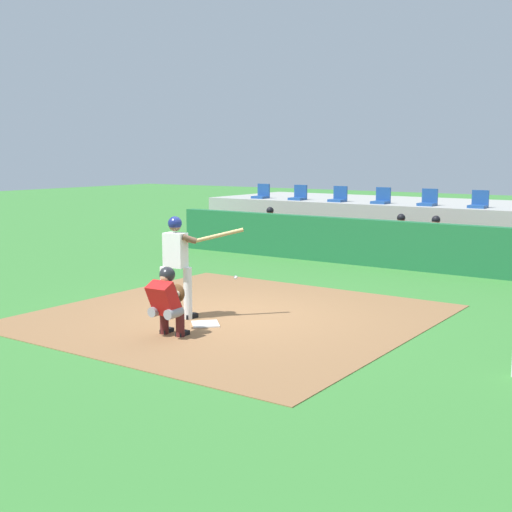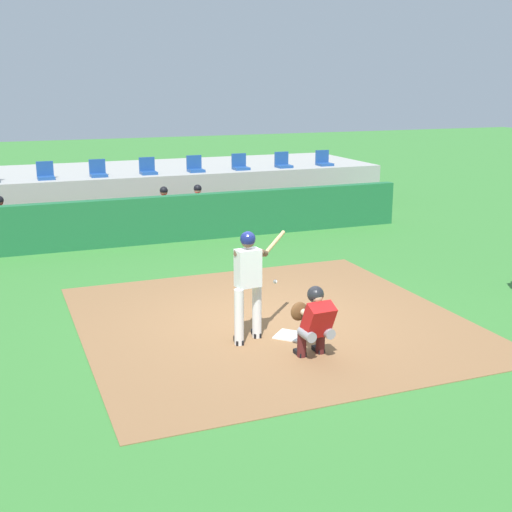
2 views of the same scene
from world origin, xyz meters
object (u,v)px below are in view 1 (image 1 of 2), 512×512
(catcher_crouched, at_px, (168,299))
(stadium_seat_1, at_px, (299,196))
(dugout_player_1, at_px, (399,238))
(stadium_seat_2, at_px, (339,197))
(dugout_player_0, at_px, (268,228))
(home_plate, at_px, (205,324))
(stadium_seat_4, at_px, (428,201))
(dugout_player_2, at_px, (433,240))
(batter_at_plate, at_px, (177,261))
(stadium_seat_0, at_px, (262,194))
(stadium_seat_3, at_px, (382,199))
(stadium_seat_5, at_px, (479,203))

(catcher_crouched, xyz_separation_m, stadium_seat_1, (-4.32, 11.09, 0.93))
(dugout_player_1, height_order, stadium_seat_2, stadium_seat_2)
(dugout_player_0, bearing_deg, stadium_seat_2, 57.70)
(home_plate, bearing_deg, stadium_seat_4, 90.00)
(dugout_player_1, xyz_separation_m, dugout_player_2, (0.95, 0.00, 0.00))
(batter_at_plate, bearing_deg, catcher_crouched, -56.39)
(stadium_seat_0, relative_size, stadium_seat_3, 1.00)
(stadium_seat_3, xyz_separation_m, stadium_seat_4, (1.44, 0.00, 0.00))
(stadium_seat_1, xyz_separation_m, stadium_seat_2, (1.44, 0.00, 0.00))
(home_plate, xyz_separation_m, stadium_seat_1, (-4.33, 10.18, 1.51))
(home_plate, distance_m, dugout_player_1, 8.17)
(stadium_seat_0, bearing_deg, dugout_player_1, -19.43)
(stadium_seat_0, relative_size, stadium_seat_2, 1.00)
(home_plate, bearing_deg, dugout_player_0, 117.14)
(dugout_player_0, bearing_deg, stadium_seat_3, 36.69)
(batter_at_plate, bearing_deg, dugout_player_0, 113.47)
(dugout_player_2, height_order, stadium_seat_4, stadium_seat_4)
(stadium_seat_2, xyz_separation_m, stadium_seat_3, (1.44, 0.00, 0.00))
(dugout_player_2, bearing_deg, dugout_player_0, 180.00)
(stadium_seat_2, relative_size, stadium_seat_3, 1.00)
(stadium_seat_0, bearing_deg, dugout_player_0, -51.78)
(stadium_seat_2, xyz_separation_m, stadium_seat_4, (2.89, 0.00, 0.00))
(dugout_player_0, distance_m, stadium_seat_2, 2.56)
(stadium_seat_3, xyz_separation_m, stadium_seat_5, (2.89, 0.00, 0.00))
(home_plate, distance_m, catcher_crouched, 1.08)
(home_plate, relative_size, stadium_seat_4, 0.92)
(catcher_crouched, height_order, stadium_seat_0, stadium_seat_0)
(stadium_seat_2, bearing_deg, stadium_seat_1, 180.00)
(batter_at_plate, height_order, dugout_player_1, batter_at_plate)
(stadium_seat_0, relative_size, stadium_seat_4, 1.00)
(home_plate, relative_size, catcher_crouched, 0.21)
(batter_at_plate, bearing_deg, stadium_seat_4, 86.18)
(home_plate, xyz_separation_m, dugout_player_2, (0.94, 8.14, 0.65))
(catcher_crouched, height_order, stadium_seat_2, stadium_seat_2)
(home_plate, relative_size, stadium_seat_1, 0.92)
(stadium_seat_5, bearing_deg, home_plate, -98.08)
(dugout_player_0, relative_size, stadium_seat_5, 2.71)
(dugout_player_2, height_order, stadium_seat_2, stadium_seat_2)
(batter_at_plate, height_order, stadium_seat_3, stadium_seat_3)
(dugout_player_0, relative_size, stadium_seat_1, 2.71)
(home_plate, height_order, dugout_player_2, dugout_player_2)
(home_plate, distance_m, stadium_seat_1, 11.17)
(home_plate, xyz_separation_m, dugout_player_0, (-4.18, 8.14, 0.65))
(home_plate, xyz_separation_m, batter_at_plate, (-0.67, 0.08, 1.01))
(catcher_crouched, bearing_deg, stadium_seat_2, 104.52)
(catcher_crouched, height_order, dugout_player_1, dugout_player_1)
(catcher_crouched, bearing_deg, dugout_player_2, 83.95)
(dugout_player_0, xyz_separation_m, stadium_seat_3, (2.73, 2.03, 0.86))
(batter_at_plate, relative_size, dugout_player_2, 1.39)
(dugout_player_1, distance_m, stadium_seat_5, 2.64)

